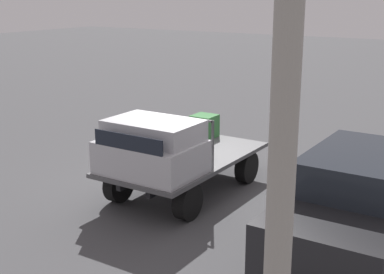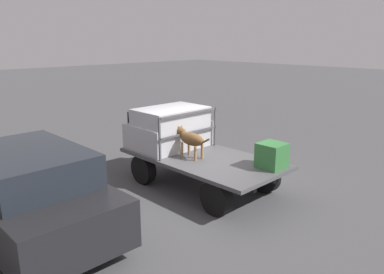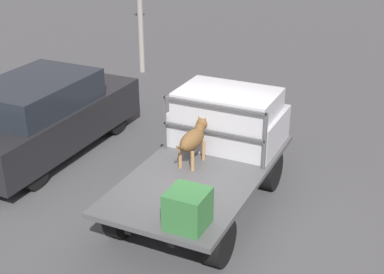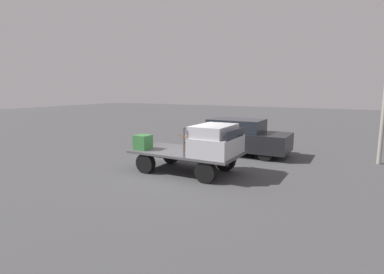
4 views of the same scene
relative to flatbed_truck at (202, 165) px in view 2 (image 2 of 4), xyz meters
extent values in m
plane|color=#474749|center=(0.00, 0.00, -0.55)|extent=(80.00, 80.00, 0.00)
cylinder|color=black|center=(1.17, 0.81, -0.21)|extent=(0.69, 0.24, 0.69)
cylinder|color=black|center=(1.17, -0.81, -0.21)|extent=(0.69, 0.24, 0.69)
cylinder|color=black|center=(-1.17, 0.81, -0.21)|extent=(0.69, 0.24, 0.69)
cylinder|color=black|center=(-1.17, -0.81, -0.21)|extent=(0.69, 0.24, 0.69)
cube|color=black|center=(0.00, 0.34, 0.03)|extent=(3.47, 0.10, 0.18)
cube|color=black|center=(0.00, -0.34, 0.03)|extent=(3.47, 0.10, 0.18)
cube|color=#4C4C4F|center=(0.00, 0.00, 0.16)|extent=(3.77, 1.94, 0.08)
cube|color=#B7B7BC|center=(1.17, 0.00, 0.50)|extent=(1.33, 1.82, 0.61)
cube|color=#B7B7BC|center=(1.07, 0.00, 0.99)|extent=(1.13, 1.67, 0.37)
cube|color=black|center=(1.82, 0.00, 0.94)|extent=(0.02, 1.49, 0.28)
cube|color=#4C4C4F|center=(0.44, 0.89, 0.68)|extent=(0.04, 0.04, 0.96)
cube|color=#4C4C4F|center=(0.44, -0.89, 0.68)|extent=(0.04, 0.04, 0.96)
cube|color=#4C4C4F|center=(0.44, 0.00, 1.14)|extent=(0.04, 1.78, 0.04)
cube|color=#4C4C4F|center=(0.44, 0.00, 0.68)|extent=(0.04, 1.78, 0.04)
cylinder|color=#9E7547|center=(0.33, 0.33, 0.36)|extent=(0.06, 0.06, 0.33)
cylinder|color=#9E7547|center=(0.33, 0.12, 0.36)|extent=(0.06, 0.06, 0.33)
cylinder|color=#9E7547|center=(-0.10, 0.33, 0.36)|extent=(0.06, 0.06, 0.33)
cylinder|color=#9E7547|center=(-0.10, 0.12, 0.36)|extent=(0.06, 0.06, 0.33)
ellipsoid|color=brown|center=(0.11, 0.22, 0.62)|extent=(0.69, 0.29, 0.29)
sphere|color=#9E7547|center=(0.30, 0.22, 0.57)|extent=(0.13, 0.13, 0.13)
cylinder|color=brown|center=(0.41, 0.22, 0.70)|extent=(0.21, 0.16, 0.20)
sphere|color=brown|center=(0.52, 0.22, 0.76)|extent=(0.20, 0.20, 0.20)
cone|color=#9E7547|center=(0.60, 0.22, 0.74)|extent=(0.11, 0.11, 0.11)
cone|color=brown|center=(0.51, 0.28, 0.84)|extent=(0.06, 0.08, 0.10)
cone|color=brown|center=(0.51, 0.17, 0.84)|extent=(0.06, 0.08, 0.10)
cylinder|color=brown|center=(-0.29, 0.22, 0.65)|extent=(0.29, 0.04, 0.19)
cube|color=#337038|center=(-1.52, -0.48, 0.46)|extent=(0.52, 0.52, 0.52)
cylinder|color=black|center=(2.01, 2.95, -0.25)|extent=(0.60, 0.20, 0.60)
cylinder|color=black|center=(-0.62, 4.45, -0.25)|extent=(0.60, 0.20, 0.60)
cylinder|color=black|center=(-0.62, 2.95, -0.25)|extent=(0.60, 0.20, 0.60)
cube|color=black|center=(0.69, 3.70, 0.09)|extent=(4.25, 1.78, 0.77)
cube|color=#1E232B|center=(0.48, 3.70, 0.75)|extent=(2.33, 1.60, 0.56)
camera|label=1|loc=(8.71, 5.73, 3.45)|focal=50.00mm
camera|label=2|loc=(-5.65, 5.85, 2.78)|focal=35.00mm
camera|label=3|loc=(-6.90, -3.08, 4.24)|focal=50.00mm
camera|label=4|loc=(5.17, -8.93, 2.35)|focal=28.00mm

